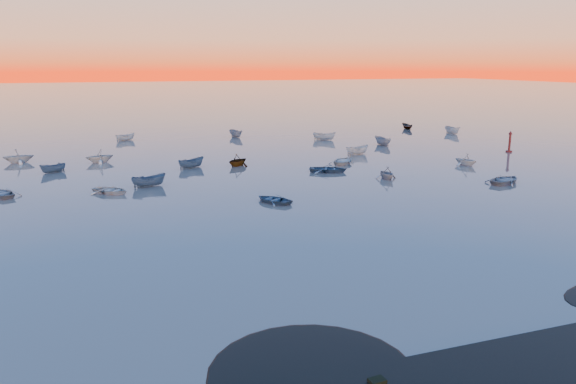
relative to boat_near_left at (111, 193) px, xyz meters
name	(u,v)px	position (x,y,z in m)	size (l,w,h in m)	color
ground	(175,126)	(16.59, 63.12, 0.00)	(600.00, 600.00, 0.00)	#615851
mud_lobes	(475,321)	(16.59, -37.88, 0.01)	(140.00, 6.00, 0.07)	black
moored_fleet	(228,160)	(16.59, 16.12, 0.00)	(124.00, 58.00, 1.20)	silver
boat_near_left	(111,193)	(0.00, 0.00, 0.00)	(4.15, 1.73, 1.04)	silver
boat_near_center	(149,186)	(4.15, 1.99, 0.00)	(3.87, 1.64, 1.34)	#39546E
boat_near_right	(465,165)	(45.40, 1.00, 0.00)	(3.45, 1.55, 1.21)	silver
channel_marker	(510,143)	(58.83, 8.21, 1.33)	(0.95, 0.95, 3.36)	#4E1210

